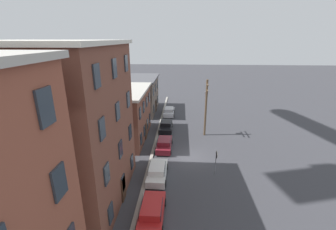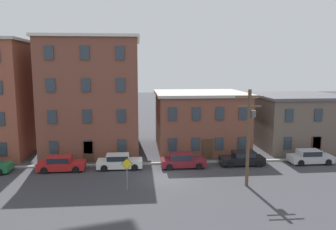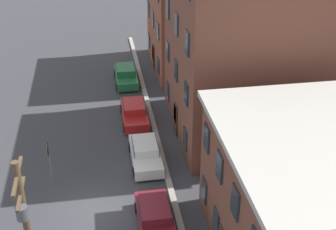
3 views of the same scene
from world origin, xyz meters
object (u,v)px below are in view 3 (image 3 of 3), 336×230
Objects in this scene: car_white at (145,152)px; caution_sign at (49,155)px; car_green at (126,74)px; car_red at (134,112)px; car_maroon at (155,217)px.

caution_sign is at bearing -80.59° from car_white.
car_green is 6.91m from car_red.
car_green is at bearing -179.88° from car_maroon.
caution_sign reaches higher than car_white.
car_maroon is (6.25, -0.21, 0.00)m from car_white.
car_green is 12.43m from car_white.
car_maroon is (11.77, -0.03, 0.00)m from car_red.
car_green is at bearing -179.39° from car_red.
car_green is 1.00× the size of car_maroon.
car_red is 1.00× the size of car_maroon.
car_maroon is at bearing -1.93° from car_white.
car_white is 1.00× the size of car_maroon.
car_maroon is at bearing 0.12° from car_green.
car_red is 11.77m from car_maroon.
caution_sign is (0.98, -5.90, 1.05)m from car_white.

